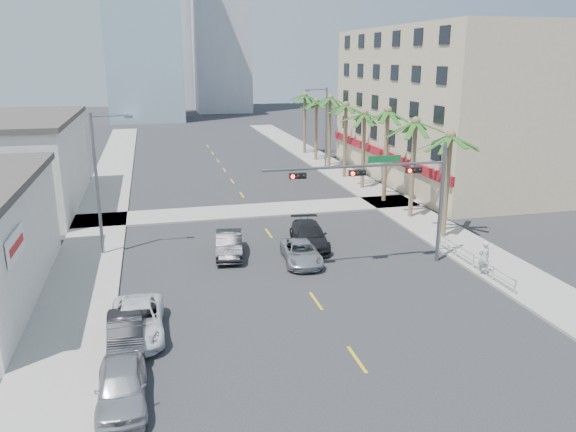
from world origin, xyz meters
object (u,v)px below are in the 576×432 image
object	(u,v)px
car_lane_right	(309,236)
pedestrian	(484,258)
car_parked_far	(137,321)
car_lane_center	(301,252)
traffic_signal_mast	(393,184)
car_parked_mid	(125,334)
car_parked_near	(122,386)
car_lane_left	(229,244)

from	to	relation	value
car_lane_right	pedestrian	xyz separation A→B (m)	(8.30, -7.38, 0.36)
car_parked_far	car_lane_center	size ratio (longest dim) A/B	1.11
traffic_signal_mast	pedestrian	world-z (taller)	traffic_signal_mast
pedestrian	traffic_signal_mast	bearing A→B (deg)	-31.46
car_parked_far	traffic_signal_mast	bearing A→B (deg)	21.56
car_lane_right	car_parked_mid	bearing A→B (deg)	-128.51
car_parked_near	car_lane_center	bearing A→B (deg)	50.44
car_parked_far	pedestrian	bearing A→B (deg)	8.62
car_parked_mid	car_parked_near	bearing A→B (deg)	-92.23
car_parked_mid	car_lane_center	world-z (taller)	car_parked_mid
car_parked_near	traffic_signal_mast	bearing A→B (deg)	34.81
car_lane_center	car_lane_right	distance (m)	2.99
car_parked_near	car_lane_center	world-z (taller)	car_parked_near
car_parked_near	car_lane_right	distance (m)	19.09
car_parked_near	car_parked_far	distance (m)	5.31
car_parked_near	car_parked_mid	bearing A→B (deg)	89.21
car_parked_near	car_parked_mid	xyz separation A→B (m)	(0.00, 4.17, -0.05)
car_parked_mid	car_lane_center	xyz separation A→B (m)	(10.13, 8.44, -0.05)
car_lane_right	pedestrian	world-z (taller)	pedestrian
car_lane_left	car_lane_right	world-z (taller)	car_lane_right
car_parked_near	car_lane_center	size ratio (longest dim) A/B	0.95
traffic_signal_mast	car_parked_near	world-z (taller)	traffic_signal_mast
car_parked_near	car_parked_far	bearing A→B (deg)	84.19
car_parked_far	pedestrian	xyz separation A→B (m)	(19.23, 2.65, 0.42)
car_lane_right	car_parked_near	bearing A→B (deg)	-119.52
car_parked_far	car_lane_center	bearing A→B (deg)	37.95
car_lane_center	car_lane_right	xyz separation A→B (m)	(1.27, 2.70, 0.14)
traffic_signal_mast	pedestrian	distance (m)	6.66
car_parked_near	car_parked_far	world-z (taller)	car_parked_near
traffic_signal_mast	car_parked_far	size ratio (longest dim) A/B	2.16
traffic_signal_mast	car_lane_center	bearing A→B (deg)	160.98
car_parked_near	pedestrian	xyz separation A→B (m)	(19.70, 7.93, 0.38)
car_parked_near	car_lane_left	distance (m)	16.02
traffic_signal_mast	car_parked_near	xyz separation A→B (m)	(-15.18, -10.87, -4.31)
traffic_signal_mast	pedestrian	size ratio (longest dim) A/B	5.62
car_lane_right	traffic_signal_mast	bearing A→B (deg)	-42.45
car_lane_center	pedestrian	size ratio (longest dim) A/B	2.35
traffic_signal_mast	car_lane_left	size ratio (longest dim) A/B	2.39
car_parked_near	car_parked_mid	world-z (taller)	car_parked_near
car_lane_left	car_parked_far	bearing A→B (deg)	-112.42
car_parked_far	car_lane_left	bearing A→B (deg)	60.74
car_lane_left	car_lane_center	bearing A→B (deg)	-20.87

